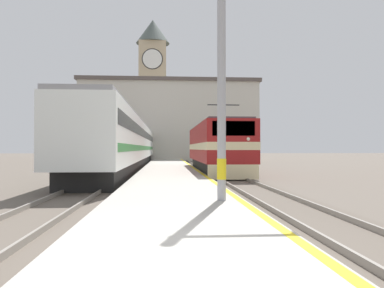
{
  "coord_description": "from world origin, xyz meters",
  "views": [
    {
      "loc": [
        -0.26,
        -6.28,
        1.76
      ],
      "look_at": [
        1.54,
        19.4,
        2.07
      ],
      "focal_mm": 35.0,
      "sensor_mm": 36.0,
      "label": 1
    }
  ],
  "objects_px": {
    "locomotive_train": "(216,148)",
    "catenary_mast": "(224,67)",
    "passenger_train": "(136,144)",
    "clock_tower": "(153,84)"
  },
  "relations": [
    {
      "from": "catenary_mast",
      "to": "clock_tower",
      "type": "bearing_deg",
      "value": 94.11
    },
    {
      "from": "catenary_mast",
      "to": "locomotive_train",
      "type": "bearing_deg",
      "value": 83.14
    },
    {
      "from": "passenger_train",
      "to": "catenary_mast",
      "type": "distance_m",
      "value": 30.78
    },
    {
      "from": "passenger_train",
      "to": "catenary_mast",
      "type": "xyz_separation_m",
      "value": [
        4.95,
        -30.32,
        1.92
      ]
    },
    {
      "from": "passenger_train",
      "to": "catenary_mast",
      "type": "bearing_deg",
      "value": -80.73
    },
    {
      "from": "locomotive_train",
      "to": "clock_tower",
      "type": "relative_size",
      "value": 0.59
    },
    {
      "from": "locomotive_train",
      "to": "passenger_train",
      "type": "relative_size",
      "value": 0.26
    },
    {
      "from": "locomotive_train",
      "to": "passenger_train",
      "type": "distance_m",
      "value": 15.7
    },
    {
      "from": "passenger_train",
      "to": "clock_tower",
      "type": "distance_m",
      "value": 27.08
    },
    {
      "from": "locomotive_train",
      "to": "catenary_mast",
      "type": "height_order",
      "value": "catenary_mast"
    }
  ]
}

